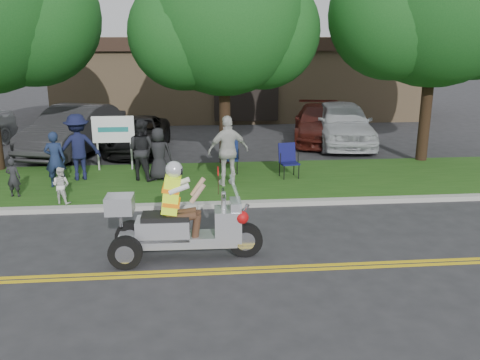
{
  "coord_description": "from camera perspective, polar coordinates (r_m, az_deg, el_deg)",
  "views": [
    {
      "loc": [
        -0.5,
        -8.76,
        4.05
      ],
      "look_at": [
        0.5,
        2.0,
        0.98
      ],
      "focal_mm": 38.0,
      "sensor_mm": 36.0,
      "label": 1
    }
  ],
  "objects": [
    {
      "name": "centerline_far",
      "position": [
        9.28,
        -1.73,
        -9.97
      ],
      "size": [
        60.0,
        0.1,
        0.01
      ],
      "primitive_type": "cube",
      "color": "gold",
      "rests_on": "ground"
    },
    {
      "name": "lawn_chair_a",
      "position": [
        15.18,
        -1.18,
        2.94
      ],
      "size": [
        0.55,
        0.57,
        0.98
      ],
      "rotation": [
        0.0,
        0.0,
        -0.08
      ],
      "color": "black",
      "rests_on": "grass_verge"
    },
    {
      "name": "lawn_chair_b",
      "position": [
        14.76,
        5.42,
        2.47
      ],
      "size": [
        0.59,
        0.6,
        0.97
      ],
      "rotation": [
        0.0,
        0.0,
        0.16
      ],
      "color": "black",
      "rests_on": "grass_verge"
    },
    {
      "name": "spectator_adult_mid",
      "position": [
        14.56,
        -10.98,
        3.34
      ],
      "size": [
        1.05,
        0.98,
        1.72
      ],
      "primitive_type": "imported",
      "rotation": [
        0.0,
        0.0,
        2.64
      ],
      "color": "black",
      "rests_on": "grass_verge"
    },
    {
      "name": "parked_car_right",
      "position": [
        20.48,
        8.94,
        6.27
      ],
      "size": [
        2.93,
        5.17,
        1.41
      ],
      "primitive_type": "imported",
      "rotation": [
        0.0,
        0.0,
        -0.21
      ],
      "color": "#42150F",
      "rests_on": "ground"
    },
    {
      "name": "trike_scooter",
      "position": [
        9.54,
        -6.95,
        -5.07
      ],
      "size": [
        2.88,
        0.97,
        1.89
      ],
      "rotation": [
        0.0,
        0.0,
        -0.02
      ],
      "color": "black",
      "rests_on": "ground"
    },
    {
      "name": "business_sign",
      "position": [
        15.8,
        -14.03,
        5.2
      ],
      "size": [
        1.25,
        0.06,
        1.75
      ],
      "color": "silver",
      "rests_on": "ground"
    },
    {
      "name": "curb",
      "position": [
        12.48,
        -2.75,
        -2.81
      ],
      "size": [
        60.0,
        0.25,
        0.12
      ],
      "primitive_type": "cube",
      "color": "#A8A89E",
      "rests_on": "ground"
    },
    {
      "name": "ground",
      "position": [
        9.66,
        -1.89,
        -8.92
      ],
      "size": [
        120.0,
        120.0,
        0.0
      ],
      "primitive_type": "plane",
      "color": "#28282B",
      "rests_on": "ground"
    },
    {
      "name": "spectator_chair_a",
      "position": [
        15.02,
        -17.72,
        3.54
      ],
      "size": [
        1.37,
        1.04,
        1.87
      ],
      "primitive_type": "imported",
      "rotation": [
        0.0,
        0.0,
        3.46
      ],
      "color": "#131636",
      "rests_on": "grass_verge"
    },
    {
      "name": "parked_car_mid",
      "position": [
        18.75,
        -11.39,
        5.01
      ],
      "size": [
        2.19,
        4.52,
        1.24
      ],
      "primitive_type": "imported",
      "rotation": [
        0.0,
        0.0,
        -0.03
      ],
      "color": "black",
      "rests_on": "ground"
    },
    {
      "name": "parked_car_left",
      "position": [
        18.98,
        -18.11,
        5.35
      ],
      "size": [
        3.12,
        5.42,
        1.69
      ],
      "primitive_type": "imported",
      "rotation": [
        0.0,
        0.0,
        -0.28
      ],
      "color": "#272729",
      "rests_on": "ground"
    },
    {
      "name": "centerline_near",
      "position": [
        9.14,
        -1.67,
        -10.4
      ],
      "size": [
        60.0,
        0.1,
        0.01
      ],
      "primitive_type": "cube",
      "color": "gold",
      "rests_on": "ground"
    },
    {
      "name": "parked_car_far_right",
      "position": [
        19.87,
        11.4,
        6.26
      ],
      "size": [
        2.55,
        5.15,
        1.69
      ],
      "primitive_type": "imported",
      "rotation": [
        0.0,
        0.0,
        -0.12
      ],
      "color": "#BABEC2",
      "rests_on": "ground"
    },
    {
      "name": "spectator_chair_b",
      "position": [
        14.51,
        -9.11,
        2.92
      ],
      "size": [
        0.75,
        0.51,
        1.49
      ],
      "primitive_type": "imported",
      "rotation": [
        0.0,
        0.0,
        3.19
      ],
      "color": "black",
      "rests_on": "grass_verge"
    },
    {
      "name": "spectator_adult_left",
      "position": [
        14.5,
        -20.05,
        2.2
      ],
      "size": [
        0.55,
        0.36,
        1.52
      ],
      "primitive_type": "imported",
      "rotation": [
        0.0,
        0.0,
        3.14
      ],
      "color": "#182442",
      "rests_on": "grass_verge"
    },
    {
      "name": "tree_mid",
      "position": [
        16.03,
        -1.62,
        17.23
      ],
      "size": [
        5.88,
        4.8,
        7.05
      ],
      "color": "#332114",
      "rests_on": "ground"
    },
    {
      "name": "child_right",
      "position": [
        13.06,
        -19.46,
        -0.56
      ],
      "size": [
        0.53,
        0.47,
        0.91
      ],
      "primitive_type": "imported",
      "rotation": [
        0.0,
        0.0,
        2.81
      ],
      "color": "silver",
      "rests_on": "grass_verge"
    },
    {
      "name": "commercial_building",
      "position": [
        27.93,
        -0.16,
        11.67
      ],
      "size": [
        18.0,
        8.2,
        4.0
      ],
      "color": "#9E7F5B",
      "rests_on": "ground"
    },
    {
      "name": "spectator_adult_right",
      "position": [
        13.73,
        -1.33,
        3.29
      ],
      "size": [
        1.2,
        0.7,
        1.91
      ],
      "primitive_type": "imported",
      "rotation": [
        0.0,
        0.0,
        3.36
      ],
      "color": "silver",
      "rests_on": "grass_verge"
    },
    {
      "name": "child_left",
      "position": [
        14.06,
        -24.11,
        0.25
      ],
      "size": [
        0.39,
        0.29,
        1.0
      ],
      "primitive_type": "imported",
      "rotation": [
        0.0,
        0.0,
        3.0
      ],
      "color": "black",
      "rests_on": "grass_verge"
    },
    {
      "name": "grass_verge",
      "position": [
        14.53,
        -3.14,
        -0.12
      ],
      "size": [
        60.0,
        4.0,
        0.1
      ],
      "primitive_type": "cube",
      "color": "#1D4B14",
      "rests_on": "ground"
    },
    {
      "name": "tree_right",
      "position": [
        17.54,
        21.33,
        18.03
      ],
      "size": [
        6.86,
        5.6,
        8.07
      ],
      "color": "#332114",
      "rests_on": "ground"
    }
  ]
}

